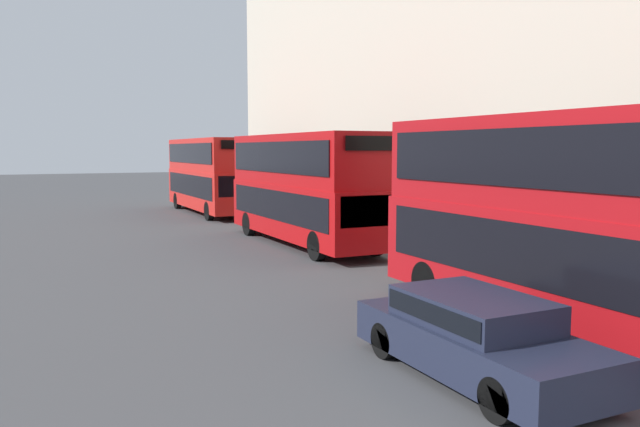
# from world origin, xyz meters

# --- Properties ---
(bus_leading) EXTENTS (2.59, 10.23, 4.40)m
(bus_leading) POSITION_xyz_m (1.60, 6.07, 2.42)
(bus_leading) COLOR #A80F14
(bus_leading) RESTS_ON ground
(bus_second_in_queue) EXTENTS (2.59, 10.04, 4.28)m
(bus_second_in_queue) POSITION_xyz_m (1.60, 19.29, 2.36)
(bus_second_in_queue) COLOR #B20C0F
(bus_second_in_queue) RESTS_ON ground
(bus_third_in_queue) EXTENTS (2.59, 10.43, 4.31)m
(bus_third_in_queue) POSITION_xyz_m (1.60, 32.61, 2.38)
(bus_third_in_queue) COLOR red
(bus_third_in_queue) RESTS_ON ground
(car_dark_sedan) EXTENTS (1.88, 4.57, 1.35)m
(car_dark_sedan) POSITION_xyz_m (-1.80, 5.11, 0.72)
(car_dark_sedan) COLOR #1E2338
(car_dark_sedan) RESTS_ON ground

